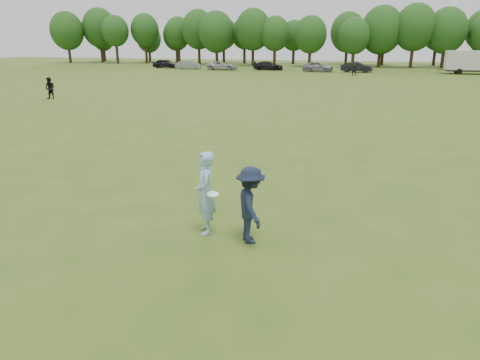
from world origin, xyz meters
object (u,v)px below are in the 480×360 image
at_px(car_f, 357,67).
at_px(player_far_d, 354,69).
at_px(thrower, 205,193).
at_px(car_e, 318,67).
at_px(car_a, 165,64).
at_px(player_far_a, 50,88).
at_px(car_b, 188,65).
at_px(car_c, 222,66).
at_px(cargo_trailer, 476,61).
at_px(car_d, 268,66).
at_px(defender, 250,205).

bearing_deg(car_f, player_far_d, -172.73).
distance_m(thrower, car_e, 58.83).
relative_size(thrower, car_a, 0.46).
bearing_deg(car_f, player_far_a, 158.34).
relative_size(car_a, car_b, 1.04).
distance_m(car_c, car_f, 21.05).
bearing_deg(car_c, cargo_trailer, -94.71).
relative_size(car_a, car_f, 0.97).
xyz_separation_m(car_a, car_f, (32.29, -1.48, -0.00)).
bearing_deg(player_far_a, car_d, 72.85).
distance_m(player_far_d, car_a, 33.32).
height_order(thrower, car_e, thrower).
relative_size(car_a, cargo_trailer, 0.49).
bearing_deg(car_b, player_far_a, -179.78).
distance_m(player_far_a, car_a, 42.16).
bearing_deg(player_far_a, car_b, 91.92).
bearing_deg(car_c, car_b, 75.73).
xyz_separation_m(player_far_a, car_e, (16.36, 38.79, -0.08)).
bearing_deg(car_c, car_d, -82.29).
distance_m(player_far_d, car_d, 16.03).
bearing_deg(player_far_a, defender, -47.75).
height_order(thrower, car_d, thrower).
distance_m(car_a, cargo_trailer, 48.45).
bearing_deg(cargo_trailer, car_a, 179.41).
distance_m(player_far_a, car_f, 45.15).
distance_m(player_far_a, player_far_d, 39.29).
bearing_deg(defender, car_a, -1.56).
bearing_deg(player_far_d, thrower, -85.88).
bearing_deg(car_c, player_far_a, 171.23).
xyz_separation_m(thrower, player_far_d, (0.86, 52.40, -0.08)).
height_order(thrower, car_f, thrower).
relative_size(player_far_a, car_c, 0.35).
bearing_deg(car_d, car_e, -107.14).
xyz_separation_m(defender, car_d, (-14.16, 60.65, -0.20)).
distance_m(defender, car_d, 62.28).
distance_m(thrower, car_f, 59.26).
bearing_deg(thrower, car_a, -178.41).
bearing_deg(player_far_d, car_f, 94.78).
distance_m(car_b, car_f, 27.39).
bearing_deg(player_far_d, car_c, 168.75).
bearing_deg(car_d, car_c, 100.45).
relative_size(car_d, cargo_trailer, 0.53).
bearing_deg(thrower, player_far_a, -158.94).
height_order(defender, car_b, defender).
bearing_deg(thrower, player_far_d, 153.32).
bearing_deg(player_far_a, car_e, 61.32).
relative_size(car_b, car_c, 0.86).
bearing_deg(car_a, player_far_a, -166.64).
bearing_deg(car_a, car_e, -95.24).
bearing_deg(defender, player_far_a, 18.39).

